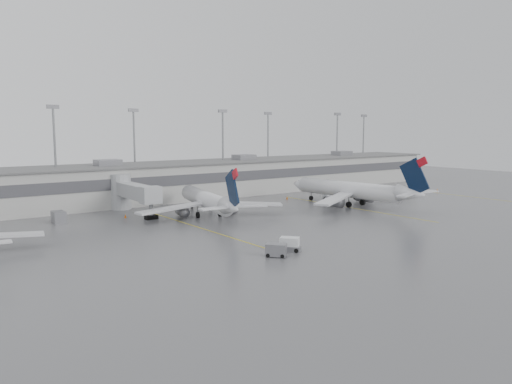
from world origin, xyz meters
TOP-DOWN VIEW (x-y plane):
  - ground at (0.00, 0.00)m, footprint 260.00×260.00m
  - terminal at (-0.01, 57.98)m, footprint 152.00×17.00m
  - light_masts at (0.00, 63.75)m, footprint 142.40×8.00m
  - jet_bridge_right at (-20.50, 45.72)m, footprint 4.00×17.20m
  - stand_markings at (-0.00, 24.00)m, footprint 105.25×40.00m
  - jet_mid_left at (-11.06, 32.30)m, footprint 26.48×30.01m
  - jet_mid_right at (19.63, 25.31)m, footprint 29.92×33.68m
  - baggage_tug at (-15.87, 3.81)m, footprint 3.13×3.27m
  - baggage_cart at (-19.07, 2.61)m, footprint 2.74×2.88m
  - gse_uld_b at (-6.11, 37.82)m, footprint 2.31×1.72m
  - gse_uld_c at (23.45, 36.40)m, footprint 2.40×1.67m
  - gse_loader at (-34.54, 42.25)m, footprint 2.06×3.19m
  - cone_b at (-23.64, 40.08)m, footprint 0.42×0.42m
  - cone_c at (15.02, 41.11)m, footprint 0.45×0.45m
  - cone_d at (54.95, 29.21)m, footprint 0.46×0.46m

SIDE VIEW (x-z plane):
  - ground at x=0.00m, z-range 0.00..0.00m
  - stand_markings at x=0.00m, z-range 0.00..0.01m
  - cone_b at x=-23.64m, z-range 0.00..0.67m
  - cone_c at x=15.02m, z-range 0.00..0.72m
  - cone_d at x=54.95m, z-range 0.00..0.74m
  - baggage_tug at x=-15.87m, z-range -0.20..1.62m
  - gse_uld_b at x=-6.11m, z-range 0.00..1.50m
  - gse_uld_c at x=23.45m, z-range 0.00..1.64m
  - baggage_cart at x=-19.07m, z-range 0.03..1.67m
  - gse_loader at x=-34.54m, z-range 0.00..1.95m
  - jet_mid_left at x=-11.06m, z-range -1.86..7.98m
  - jet_mid_right at x=19.63m, z-range -2.06..8.84m
  - jet_bridge_right at x=-20.50m, z-range 0.37..7.37m
  - terminal at x=-0.01m, z-range -0.55..8.90m
  - light_masts at x=0.00m, z-range 1.73..22.33m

